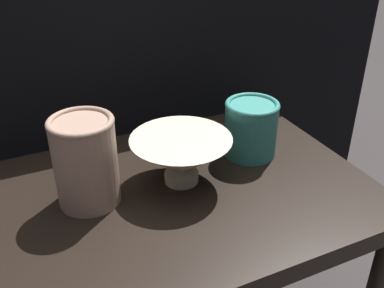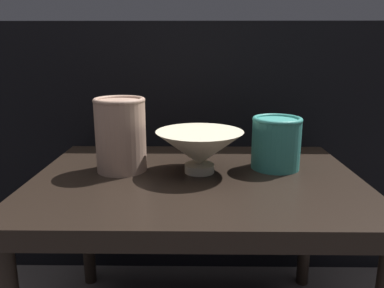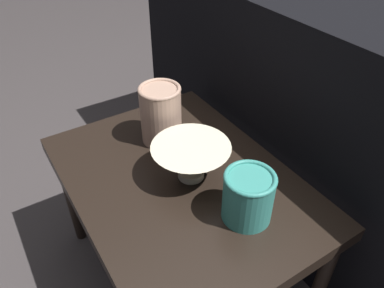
% 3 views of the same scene
% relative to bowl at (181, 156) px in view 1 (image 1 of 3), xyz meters
% --- Properties ---
extents(table, '(0.73, 0.53, 0.43)m').
position_rel_bowl_xyz_m(table, '(-0.01, -0.03, -0.10)').
color(table, black).
rests_on(table, ground_plane).
extents(couch_backdrop, '(1.54, 0.50, 0.78)m').
position_rel_bowl_xyz_m(couch_backdrop, '(-0.01, 0.54, -0.09)').
color(couch_backdrop, black).
rests_on(couch_backdrop, ground_plane).
extents(bowl, '(0.20, 0.20, 0.10)m').
position_rel_bowl_xyz_m(bowl, '(0.00, 0.00, 0.00)').
color(bowl, beige).
rests_on(bowl, table).
extents(vase_textured_left, '(0.12, 0.12, 0.17)m').
position_rel_bowl_xyz_m(vase_textured_left, '(-0.18, 0.01, 0.03)').
color(vase_textured_left, tan).
rests_on(vase_textured_left, table).
extents(vase_colorful_right, '(0.12, 0.12, 0.12)m').
position_rel_bowl_xyz_m(vase_colorful_right, '(0.18, 0.04, 0.01)').
color(vase_colorful_right, teal).
rests_on(vase_colorful_right, table).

